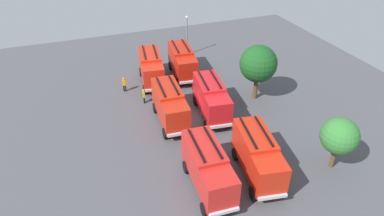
{
  "coord_description": "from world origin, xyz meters",
  "views": [
    {
      "loc": [
        28.48,
        -10.58,
        20.98
      ],
      "look_at": [
        0.0,
        0.0,
        1.4
      ],
      "focal_mm": 31.93,
      "sensor_mm": 36.0,
      "label": 1
    }
  ],
  "objects": [
    {
      "name": "ground_plane",
      "position": [
        0.0,
        0.0,
        0.0
      ],
      "size": [
        56.66,
        56.66,
        0.0
      ],
      "primitive_type": "plane",
      "color": "#4C4C51"
    },
    {
      "name": "fire_truck_0",
      "position": [
        -9.51,
        -1.93,
        2.15
      ],
      "size": [
        7.48,
        3.58,
        3.88
      ],
      "rotation": [
        0.0,
        0.0,
        -0.14
      ],
      "color": "red",
      "rests_on": "ground"
    },
    {
      "name": "fire_truck_1",
      "position": [
        -0.37,
        -2.31,
        2.15
      ],
      "size": [
        7.34,
        3.11,
        3.88
      ],
      "rotation": [
        0.0,
        0.0,
        -0.06
      ],
      "color": "red",
      "rests_on": "ground"
    },
    {
      "name": "fire_truck_2",
      "position": [
        9.8,
        -2.27,
        2.15
      ],
      "size": [
        7.32,
        3.08,
        3.88
      ],
      "rotation": [
        0.0,
        0.0,
        -0.06
      ],
      "color": "red",
      "rests_on": "ground"
    },
    {
      "name": "fire_truck_3",
      "position": [
        -9.94,
        2.35,
        2.15
      ],
      "size": [
        7.42,
        3.38,
        3.88
      ],
      "rotation": [
        0.0,
        0.0,
        -0.11
      ],
      "color": "red",
      "rests_on": "ground"
    },
    {
      "name": "fire_truck_4",
      "position": [
        -0.1,
        2.25,
        2.15
      ],
      "size": [
        7.46,
        3.51,
        3.88
      ],
      "rotation": [
        0.0,
        0.0,
        -0.13
      ],
      "color": "red",
      "rests_on": "ground"
    },
    {
      "name": "fire_truck_5",
      "position": [
        9.83,
        2.27,
        2.15
      ],
      "size": [
        7.51,
        3.72,
        3.88
      ],
      "rotation": [
        0.0,
        0.0,
        -0.17
      ],
      "color": "red",
      "rests_on": "ground"
    },
    {
      "name": "firefighter_0",
      "position": [
        -4.44,
        1.92,
        1.02
      ],
      "size": [
        0.48,
        0.43,
        1.8
      ],
      "rotation": [
        0.0,
        0.0,
        2.13
      ],
      "color": "black",
      "rests_on": "ground"
    },
    {
      "name": "firefighter_1",
      "position": [
        -5.03,
        -4.04,
        0.96
      ],
      "size": [
        0.45,
        0.3,
        1.72
      ],
      "rotation": [
        0.0,
        0.0,
        1.43
      ],
      "color": "black",
      "rests_on": "ground"
    },
    {
      "name": "firefighter_2",
      "position": [
        -8.48,
        -5.63,
        1.02
      ],
      "size": [
        0.35,
        0.47,
        1.8
      ],
      "rotation": [
        0.0,
        0.0,
        2.86
      ],
      "color": "black",
      "rests_on": "ground"
    },
    {
      "name": "tree_0",
      "position": [
        -1.56,
        8.52,
        4.42
      ],
      "size": [
        4.24,
        4.24,
        6.58
      ],
      "color": "brown",
      "rests_on": "ground"
    },
    {
      "name": "tree_1",
      "position": [
        11.34,
        9.1,
        3.38
      ],
      "size": [
        3.24,
        3.24,
        5.02
      ],
      "color": "brown",
      "rests_on": "ground"
    },
    {
      "name": "traffic_cone_0",
      "position": [
        4.14,
        0.25,
        0.32
      ],
      "size": [
        0.45,
        0.45,
        0.64
      ],
      "primitive_type": "cone",
      "color": "#F2600C",
      "rests_on": "ground"
    },
    {
      "name": "traffic_cone_1",
      "position": [
        10.64,
        4.36,
        0.28
      ],
      "size": [
        0.4,
        0.4,
        0.57
      ],
      "primitive_type": "cone",
      "color": "#F2600C",
      "rests_on": "ground"
    },
    {
      "name": "lamppost",
      "position": [
        -16.23,
        5.26,
        3.49
      ],
      "size": [
        0.36,
        0.36,
        5.88
      ],
      "color": "slate",
      "rests_on": "ground"
    }
  ]
}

